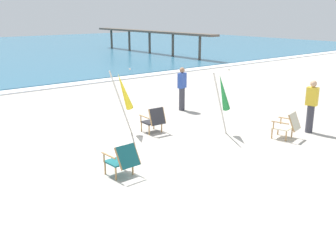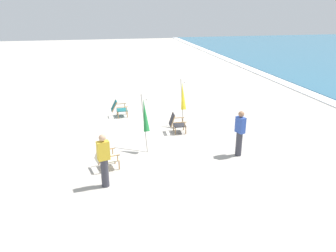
{
  "view_description": "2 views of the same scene",
  "coord_description": "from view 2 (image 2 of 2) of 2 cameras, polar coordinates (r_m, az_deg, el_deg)",
  "views": [
    {
      "loc": [
        -6.48,
        -7.79,
        3.63
      ],
      "look_at": [
        0.16,
        0.29,
        0.56
      ],
      "focal_mm": 42.0,
      "sensor_mm": 36.0,
      "label": 1
    },
    {
      "loc": [
        12.92,
        -1.46,
        4.99
      ],
      "look_at": [
        1.13,
        0.99,
        0.53
      ],
      "focal_mm": 35.0,
      "sensor_mm": 36.0,
      "label": 2
    }
  ],
  "objects": [
    {
      "name": "beach_chair_front_right",
      "position": [
        15.63,
        -8.63,
        3.12
      ],
      "size": [
        0.62,
        0.77,
        0.79
      ],
      "color": "#196066",
      "rests_on": "ground"
    },
    {
      "name": "umbrella_furled_yellow",
      "position": [
        14.04,
        2.59,
        5.16
      ],
      "size": [
        0.78,
        0.24,
        2.02
      ],
      "color": "#B7B2A8",
      "rests_on": "ground"
    },
    {
      "name": "umbrella_furled_green",
      "position": [
        11.61,
        -4.02,
        1.79
      ],
      "size": [
        0.83,
        0.29,
        2.0
      ],
      "color": "#B7B2A8",
      "rests_on": "ground"
    },
    {
      "name": "person_by_waterline",
      "position": [
        9.54,
        -11.1,
        -5.87
      ],
      "size": [
        0.28,
        0.38,
        1.63
      ],
      "color": "#383842",
      "rests_on": "ground"
    },
    {
      "name": "beach_chair_back_left",
      "position": [
        10.7,
        -10.86,
        -5.27
      ],
      "size": [
        0.72,
        0.82,
        0.81
      ],
      "color": "beige",
      "rests_on": "ground"
    },
    {
      "name": "ground_plane",
      "position": [
        13.92,
        -4.95,
        -0.74
      ],
      "size": [
        80.0,
        80.0,
        0.0
      ],
      "primitive_type": "plane",
      "color": "#B2AAA0"
    },
    {
      "name": "beach_chair_back_right",
      "position": [
        13.49,
        1.42,
        0.59
      ],
      "size": [
        0.62,
        0.69,
        0.82
      ],
      "color": "#28282D",
      "rests_on": "ground"
    },
    {
      "name": "person_near_chairs",
      "position": [
        11.55,
        12.38,
        -1.21
      ],
      "size": [
        0.38,
        0.29,
        1.63
      ],
      "color": "#383842",
      "rests_on": "ground"
    }
  ]
}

